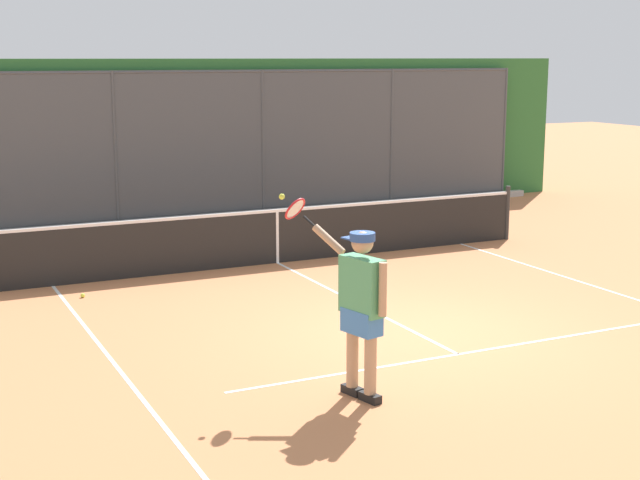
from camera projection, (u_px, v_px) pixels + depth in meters
name	position (u px, v px, depth m)	size (l,w,h in m)	color
ground_plane	(413.00, 332.00, 12.12)	(60.00, 60.00, 0.00)	#C67A4C
court_line_markings	(469.00, 360.00, 10.98)	(7.80, 10.27, 0.01)	white
fence_backdrop	(183.00, 139.00, 20.59)	(19.80, 1.37, 3.54)	#474C51
tennis_net	(277.00, 235.00, 16.07)	(10.02, 0.09, 1.07)	#2D2D2D
tennis_player	(360.00, 300.00, 9.57)	(0.72, 1.37, 2.10)	black
tennis_ball_near_net	(83.00, 295.00, 13.83)	(0.07, 0.07, 0.07)	#D6E042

